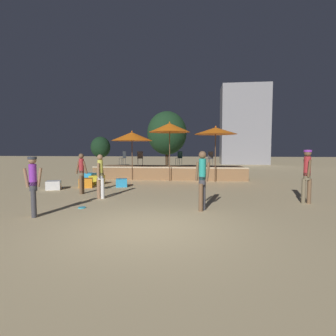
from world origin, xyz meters
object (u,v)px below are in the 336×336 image
object	(u,v)px
cube_seat_1	(122,183)
person_0	(307,173)
person_4	(100,175)
bistro_chair_1	(123,157)
cube_seat_0	(86,183)
bistro_chair_2	(179,157)
cube_seat_3	(97,180)
patio_umbrella_1	(132,137)
cube_seat_2	(54,185)
frisbee_disc	(82,208)
background_tree_1	(167,133)
patio_umbrella_0	(216,131)
bistro_chair_0	(140,157)
patio_umbrella_2	(170,128)
person_2	(33,184)
person_1	(82,172)
person_3	(202,178)
background_tree_0	(101,147)
cube_seat_4	(90,177)

from	to	relation	value
cube_seat_1	person_0	world-z (taller)	person_0
person_4	bistro_chair_1	xyz separation A→B (m)	(-1.41, 7.87, 0.46)
cube_seat_0	cube_seat_1	size ratio (longest dim) A/B	1.18
person_4	bistro_chair_2	xyz separation A→B (m)	(2.33, 8.33, 0.46)
cube_seat_3	bistro_chair_2	world-z (taller)	bistro_chair_2
patio_umbrella_1	cube_seat_2	distance (m)	5.37
person_0	bistro_chair_1	xyz separation A→B (m)	(-8.61, 7.92, 0.29)
frisbee_disc	background_tree_1	xyz separation A→B (m)	(0.94, 14.39, 3.16)
patio_umbrella_0	cube_seat_3	world-z (taller)	patio_umbrella_0
patio_umbrella_1	bistro_chair_0	xyz separation A→B (m)	(0.17, 1.41, -1.24)
patio_umbrella_1	cube_seat_2	world-z (taller)	patio_umbrella_1
person_4	patio_umbrella_2	bearing A→B (deg)	-105.70
bistro_chair_1	patio_umbrella_1	bearing A→B (deg)	-20.17
person_2	frisbee_disc	size ratio (longest dim) A/B	7.10
patio_umbrella_0	person_1	bearing A→B (deg)	-140.80
person_3	background_tree_0	size ratio (longest dim) A/B	0.57
cube_seat_1	bistro_chair_2	xyz separation A→B (m)	(2.45, 5.25, 1.14)
cube_seat_2	person_2	size ratio (longest dim) A/B	0.48
patio_umbrella_2	person_1	world-z (taller)	patio_umbrella_2
person_0	bistro_chair_2	distance (m)	9.70
bistro_chair_2	person_4	bearing A→B (deg)	-79.55
cube_seat_1	cube_seat_4	world-z (taller)	cube_seat_4
cube_seat_3	bistro_chair_2	xyz separation A→B (m)	(3.96, 4.58, 1.10)
cube_seat_4	background_tree_1	distance (m)	8.99
cube_seat_0	bistro_chair_2	world-z (taller)	bistro_chair_2
frisbee_disc	person_0	bearing A→B (deg)	12.17
bistro_chair_0	background_tree_0	distance (m)	10.74
cube_seat_1	person_3	bearing A→B (deg)	-50.12
patio_umbrella_1	patio_umbrella_2	world-z (taller)	patio_umbrella_2
person_2	bistro_chair_2	world-z (taller)	bistro_chair_2
person_0	person_3	bearing A→B (deg)	24.48
frisbee_disc	cube_seat_3	bearing A→B (deg)	107.11
person_1	bistro_chair_2	size ratio (longest dim) A/B	1.83
person_3	bistro_chair_0	distance (m)	9.64
bistro_chair_0	background_tree_1	distance (m)	5.87
cube_seat_3	cube_seat_4	distance (m)	1.60
cube_seat_2	patio_umbrella_0	bearing A→B (deg)	26.14
person_0	bistro_chair_1	bearing A→B (deg)	-40.60
frisbee_disc	cube_seat_1	bearing A→B (deg)	91.61
person_3	frisbee_disc	bearing A→B (deg)	-61.18
person_1	person_2	bearing A→B (deg)	-175.51
person_2	person_4	bearing A→B (deg)	-48.05
cube_seat_3	person_4	distance (m)	4.14
cube_seat_3	bistro_chair_1	bearing A→B (deg)	86.87
person_1	patio_umbrella_1	bearing A→B (deg)	-10.17
cube_seat_2	cube_seat_4	size ratio (longest dim) A/B	1.26
cube_seat_0	cube_seat_1	world-z (taller)	cube_seat_0
person_0	person_4	xyz separation A→B (m)	(-7.20, 0.05, -0.17)
background_tree_0	patio_umbrella_1	bearing A→B (deg)	-60.21
cube_seat_2	background_tree_0	world-z (taller)	background_tree_0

